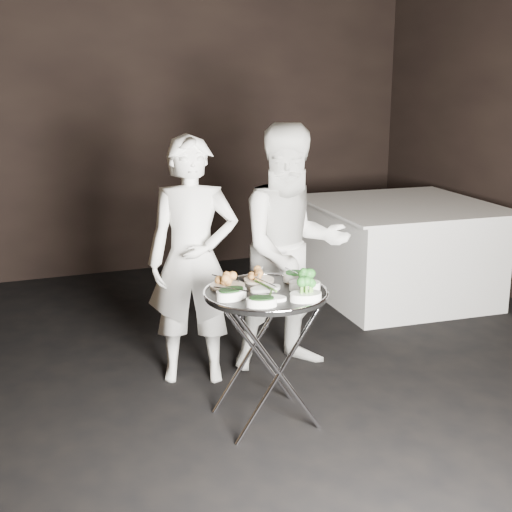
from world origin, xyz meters
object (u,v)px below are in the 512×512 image
object	(u,v)px
tray_stand	(266,351)
serving_tray	(266,293)
waiter_left	(193,261)
dining_table	(400,251)
waiter_right	(292,249)

from	to	relation	value
tray_stand	serving_tray	bearing A→B (deg)	153.43
tray_stand	waiter_left	world-z (taller)	waiter_left
tray_stand	dining_table	xyz separation A→B (m)	(1.97, 1.70, -0.00)
waiter_left	waiter_right	bearing A→B (deg)	13.67
serving_tray	dining_table	bearing A→B (deg)	40.79
serving_tray	waiter_left	world-z (taller)	waiter_left
serving_tray	dining_table	distance (m)	2.63
serving_tray	waiter_left	xyz separation A→B (m)	(-0.21, 0.73, 0.02)
waiter_right	dining_table	bearing A→B (deg)	37.01
dining_table	tray_stand	bearing A→B (deg)	-139.21
waiter_right	waiter_left	bearing A→B (deg)	178.43
tray_stand	waiter_left	distance (m)	0.84
tray_stand	waiter_left	bearing A→B (deg)	105.66
waiter_right	dining_table	size ratio (longest dim) A/B	1.10
waiter_left	dining_table	xyz separation A→B (m)	(2.18, 0.97, -0.37)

